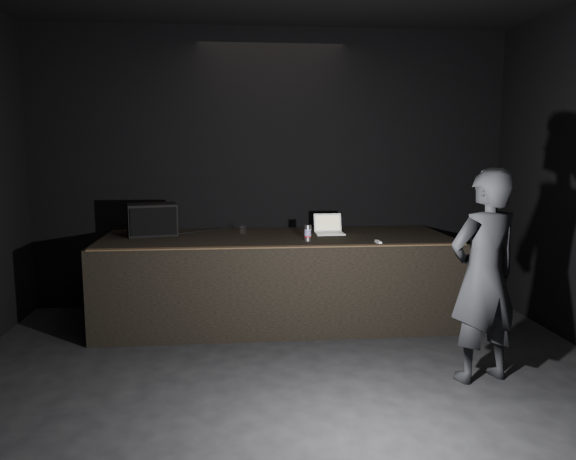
{
  "coord_description": "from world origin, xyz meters",
  "views": [
    {
      "loc": [
        -0.48,
        -3.65,
        2.01
      ],
      "look_at": [
        0.09,
        2.3,
        1.14
      ],
      "focal_mm": 35.0,
      "sensor_mm": 36.0,
      "label": 1
    }
  ],
  "objects_px": {
    "laptop": "(329,229)",
    "person": "(484,276)",
    "stage_riser": "(277,279)",
    "beer_can": "(308,233)",
    "stage_monitor": "(152,220)"
  },
  "relations": [
    {
      "from": "stage_monitor",
      "to": "laptop",
      "type": "distance_m",
      "value": 2.09
    },
    {
      "from": "laptop",
      "to": "beer_can",
      "type": "relative_size",
      "value": 1.93
    },
    {
      "from": "stage_riser",
      "to": "laptop",
      "type": "distance_m",
      "value": 0.87
    },
    {
      "from": "stage_riser",
      "to": "beer_can",
      "type": "bearing_deg",
      "value": -46.66
    },
    {
      "from": "person",
      "to": "beer_can",
      "type": "bearing_deg",
      "value": -64.75
    },
    {
      "from": "stage_riser",
      "to": "beer_can",
      "type": "relative_size",
      "value": 22.82
    },
    {
      "from": "stage_riser",
      "to": "stage_monitor",
      "type": "xyz_separation_m",
      "value": [
        -1.44,
        0.25,
        0.68
      ]
    },
    {
      "from": "laptop",
      "to": "person",
      "type": "relative_size",
      "value": 0.18
    },
    {
      "from": "beer_can",
      "to": "person",
      "type": "height_order",
      "value": "person"
    },
    {
      "from": "stage_riser",
      "to": "person",
      "type": "xyz_separation_m",
      "value": [
        1.64,
        -1.87,
        0.43
      ]
    },
    {
      "from": "laptop",
      "to": "person",
      "type": "bearing_deg",
      "value": -65.16
    },
    {
      "from": "stage_riser",
      "to": "laptop",
      "type": "xyz_separation_m",
      "value": [
        0.64,
        0.17,
        0.56
      ]
    },
    {
      "from": "stage_riser",
      "to": "laptop",
      "type": "height_order",
      "value": "laptop"
    },
    {
      "from": "person",
      "to": "laptop",
      "type": "bearing_deg",
      "value": -79.45
    },
    {
      "from": "stage_monitor",
      "to": "laptop",
      "type": "xyz_separation_m",
      "value": [
        2.08,
        -0.07,
        -0.13
      ]
    }
  ]
}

